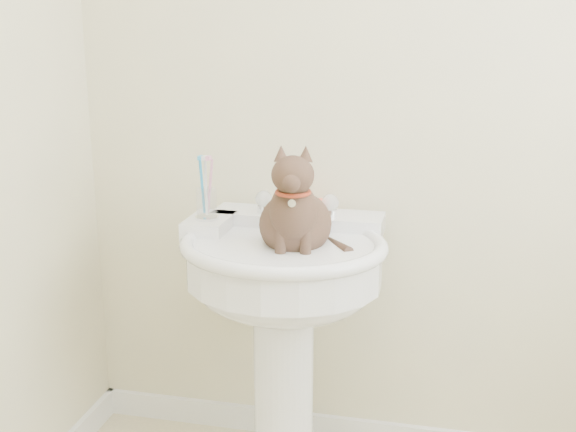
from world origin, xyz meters
The scene contains 6 objects.
wall_back centered at (0.00, 1.10, 1.25)m, with size 2.20×0.00×2.50m, color beige, non-canonical shape.
pedestal_sink centered at (-0.37, 0.81, 0.65)m, with size 0.61×0.59×0.83m.
faucet centered at (-0.37, 0.96, 0.87)m, with size 0.28×0.12×0.14m.
soap_bar centered at (-0.33, 1.04, 0.85)m, with size 0.09×0.06×0.03m, color #F2563B.
toothbrush_cup centered at (-0.62, 0.87, 0.88)m, with size 0.07×0.07×0.18m.
cat centered at (-0.33, 0.79, 0.88)m, with size 0.22×0.28×0.41m.
Camera 1 is at (0.08, -1.09, 1.41)m, focal length 45.00 mm.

